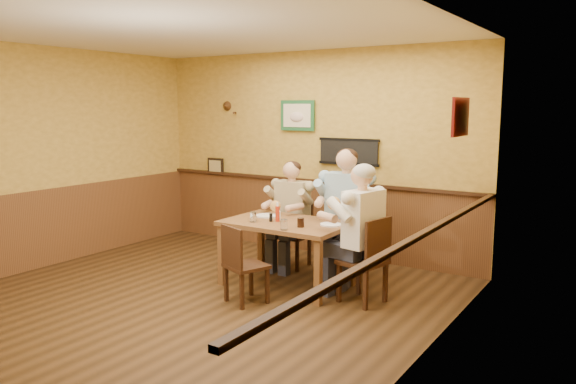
{
  "coord_description": "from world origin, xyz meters",
  "views": [
    {
      "loc": [
        3.96,
        -4.23,
        2.05
      ],
      "look_at": [
        0.6,
        0.97,
        1.1
      ],
      "focal_mm": 35.0,
      "sensor_mm": 36.0,
      "label": 1
    }
  ],
  "objects_px": {
    "water_glass_mid": "(284,225)",
    "pepper_shaker": "(271,217)",
    "water_glass_left": "(253,217)",
    "salt_shaker": "(279,215)",
    "chair_back_left": "(292,234)",
    "chair_right_end": "(363,260)",
    "chair_back_right": "(346,237)",
    "hot_sauce_bottle": "(277,213)",
    "chair_near_side": "(246,264)",
    "diner_blue_polo": "(346,220)",
    "cola_tumbler": "(301,222)",
    "diner_white_elder": "(363,241)",
    "diner_tan_shirt": "(292,220)",
    "dining_table": "(287,229)"
  },
  "relations": [
    {
      "from": "water_glass_left",
      "to": "water_glass_mid",
      "type": "height_order",
      "value": "same"
    },
    {
      "from": "hot_sauce_bottle",
      "to": "cola_tumbler",
      "type": "bearing_deg",
      "value": -16.64
    },
    {
      "from": "chair_back_right",
      "to": "water_glass_left",
      "type": "relative_size",
      "value": 8.64
    },
    {
      "from": "chair_near_side",
      "to": "cola_tumbler",
      "type": "bearing_deg",
      "value": -100.46
    },
    {
      "from": "dining_table",
      "to": "hot_sauce_bottle",
      "type": "relative_size",
      "value": 7.13
    },
    {
      "from": "cola_tumbler",
      "to": "chair_right_end",
      "type": "bearing_deg",
      "value": 9.9
    },
    {
      "from": "chair_near_side",
      "to": "water_glass_left",
      "type": "relative_size",
      "value": 7.37
    },
    {
      "from": "diner_tan_shirt",
      "to": "salt_shaker",
      "type": "relative_size",
      "value": 12.29
    },
    {
      "from": "chair_near_side",
      "to": "diner_tan_shirt",
      "type": "relative_size",
      "value": 0.68
    },
    {
      "from": "chair_back_left",
      "to": "water_glass_mid",
      "type": "distance_m",
      "value": 1.25
    },
    {
      "from": "salt_shaker",
      "to": "water_glass_mid",
      "type": "bearing_deg",
      "value": -50.52
    },
    {
      "from": "diner_tan_shirt",
      "to": "diner_blue_polo",
      "type": "height_order",
      "value": "diner_blue_polo"
    },
    {
      "from": "diner_blue_polo",
      "to": "diner_white_elder",
      "type": "relative_size",
      "value": 1.06
    },
    {
      "from": "cola_tumbler",
      "to": "chair_back_left",
      "type": "bearing_deg",
      "value": 127.23
    },
    {
      "from": "chair_near_side",
      "to": "pepper_shaker",
      "type": "xyz_separation_m",
      "value": [
        -0.11,
        0.61,
        0.38
      ]
    },
    {
      "from": "diner_white_elder",
      "to": "chair_back_left",
      "type": "bearing_deg",
      "value": -106.91
    },
    {
      "from": "chair_right_end",
      "to": "chair_back_left",
      "type": "bearing_deg",
      "value": -106.91
    },
    {
      "from": "water_glass_mid",
      "to": "water_glass_left",
      "type": "bearing_deg",
      "value": 163.4
    },
    {
      "from": "diner_white_elder",
      "to": "salt_shaker",
      "type": "height_order",
      "value": "diner_white_elder"
    },
    {
      "from": "chair_back_left",
      "to": "water_glass_left",
      "type": "xyz_separation_m",
      "value": [
        0.04,
        -0.9,
        0.38
      ]
    },
    {
      "from": "diner_tan_shirt",
      "to": "cola_tumbler",
      "type": "bearing_deg",
      "value": -55.21
    },
    {
      "from": "chair_back_right",
      "to": "pepper_shaker",
      "type": "xyz_separation_m",
      "value": [
        -0.57,
        -0.76,
        0.31
      ]
    },
    {
      "from": "chair_back_right",
      "to": "salt_shaker",
      "type": "height_order",
      "value": "chair_back_right"
    },
    {
      "from": "water_glass_mid",
      "to": "pepper_shaker",
      "type": "xyz_separation_m",
      "value": [
        -0.36,
        0.28,
        -0.01
      ]
    },
    {
      "from": "salt_shaker",
      "to": "diner_white_elder",
      "type": "bearing_deg",
      "value": -4.63
    },
    {
      "from": "water_glass_left",
      "to": "pepper_shaker",
      "type": "relative_size",
      "value": 1.21
    },
    {
      "from": "diner_tan_shirt",
      "to": "chair_near_side",
      "type": "bearing_deg",
      "value": -79.9
    },
    {
      "from": "diner_blue_polo",
      "to": "diner_white_elder",
      "type": "xyz_separation_m",
      "value": [
        0.55,
        -0.71,
        -0.04
      ]
    },
    {
      "from": "diner_white_elder",
      "to": "salt_shaker",
      "type": "relative_size",
      "value": 13.2
    },
    {
      "from": "chair_right_end",
      "to": "salt_shaker",
      "type": "bearing_deg",
      "value": -83.06
    },
    {
      "from": "chair_back_left",
      "to": "diner_tan_shirt",
      "type": "relative_size",
      "value": 0.7
    },
    {
      "from": "chair_near_side",
      "to": "pepper_shaker",
      "type": "height_order",
      "value": "pepper_shaker"
    },
    {
      "from": "hot_sauce_bottle",
      "to": "salt_shaker",
      "type": "bearing_deg",
      "value": 115.47
    },
    {
      "from": "chair_right_end",
      "to": "water_glass_left",
      "type": "relative_size",
      "value": 8.15
    },
    {
      "from": "diner_tan_shirt",
      "to": "salt_shaker",
      "type": "xyz_separation_m",
      "value": [
        0.21,
        -0.63,
        0.19
      ]
    },
    {
      "from": "dining_table",
      "to": "diner_white_elder",
      "type": "bearing_deg",
      "value": -2.76
    },
    {
      "from": "diner_blue_polo",
      "to": "pepper_shaker",
      "type": "distance_m",
      "value": 0.96
    },
    {
      "from": "diner_tan_shirt",
      "to": "hot_sauce_bottle",
      "type": "height_order",
      "value": "diner_tan_shirt"
    },
    {
      "from": "chair_right_end",
      "to": "diner_blue_polo",
      "type": "xyz_separation_m",
      "value": [
        -0.55,
        0.71,
        0.24
      ]
    },
    {
      "from": "chair_back_left",
      "to": "chair_near_side",
      "type": "bearing_deg",
      "value": -79.9
    },
    {
      "from": "cola_tumbler",
      "to": "diner_tan_shirt",
      "type": "bearing_deg",
      "value": 127.23
    },
    {
      "from": "chair_back_left",
      "to": "chair_back_right",
      "type": "distance_m",
      "value": 0.77
    },
    {
      "from": "chair_near_side",
      "to": "diner_tan_shirt",
      "type": "height_order",
      "value": "diner_tan_shirt"
    },
    {
      "from": "diner_tan_shirt",
      "to": "diner_blue_polo",
      "type": "relative_size",
      "value": 0.88
    },
    {
      "from": "cola_tumbler",
      "to": "salt_shaker",
      "type": "xyz_separation_m",
      "value": [
        -0.43,
        0.21,
        -0.0
      ]
    },
    {
      "from": "diner_blue_polo",
      "to": "diner_white_elder",
      "type": "height_order",
      "value": "diner_blue_polo"
    },
    {
      "from": "diner_blue_polo",
      "to": "salt_shaker",
      "type": "relative_size",
      "value": 14.01
    },
    {
      "from": "water_glass_left",
      "to": "salt_shaker",
      "type": "height_order",
      "value": "water_glass_left"
    },
    {
      "from": "cola_tumbler",
      "to": "diner_blue_polo",
      "type": "bearing_deg",
      "value": 80.84
    },
    {
      "from": "chair_back_left",
      "to": "salt_shaker",
      "type": "xyz_separation_m",
      "value": [
        0.21,
        -0.63,
        0.37
      ]
    }
  ]
}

